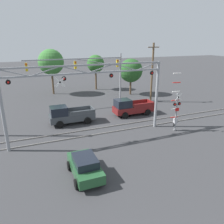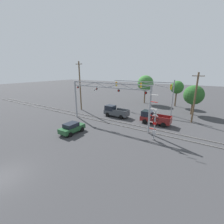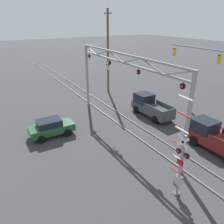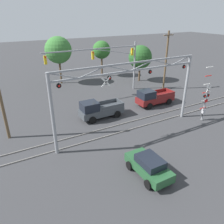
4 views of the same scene
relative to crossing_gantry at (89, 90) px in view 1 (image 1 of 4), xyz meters
name	(u,v)px [view 1 (image 1 of 4)]	position (x,y,z in m)	size (l,w,h in m)	color
rail_track_near	(90,135)	(0.01, 0.28, -4.65)	(80.00, 0.08, 0.10)	gray
rail_track_far	(86,130)	(0.01, 1.72, -4.65)	(80.00, 0.08, 0.10)	gray
crossing_gantry	(89,90)	(0.00, 0.00, 0.00)	(14.78, 0.30, 6.97)	gray
crossing_signal_mast	(176,112)	(8.55, -1.72, -2.62)	(1.21, 0.35, 6.01)	gray
traffic_signal_span	(96,69)	(4.32, 10.98, 0.34)	(13.55, 0.39, 7.12)	gray
pickup_truck_lead	(69,115)	(-1.16, 4.36, -3.70)	(4.95, 2.08, 2.10)	#3D4247
pickup_truck_following	(131,107)	(6.57, 4.41, -3.70)	(5.02, 2.08, 2.10)	maroon
sedan_waiting	(85,166)	(-2.16, -5.97, -3.90)	(1.97, 3.81, 1.54)	#23512D
utility_pole_right	(152,73)	(12.05, 8.64, -0.27)	(1.80, 0.28, 8.57)	brown
background_tree_beyond_span	(96,64)	(7.14, 20.04, 0.07)	(3.16, 3.16, 6.38)	brown
background_tree_far_left_verge	(131,71)	(11.42, 14.19, -0.65)	(3.90, 3.90, 6.01)	brown
background_tree_far_right_verge	(51,62)	(-0.82, 19.46, 0.71)	(4.24, 4.24, 7.55)	brown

